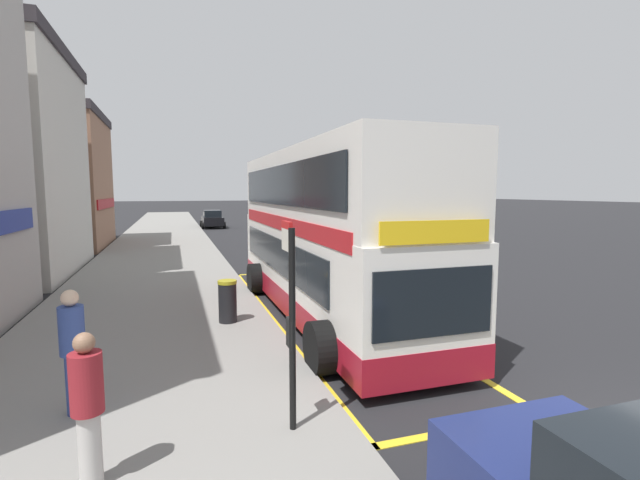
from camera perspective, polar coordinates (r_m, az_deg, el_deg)
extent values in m
plane|color=black|center=(36.22, -8.01, 0.83)|extent=(260.00, 260.00, 0.00)
cube|color=gray|center=(35.66, -19.15, 0.58)|extent=(6.00, 76.00, 0.14)
cube|color=white|center=(12.23, 0.51, -3.19)|extent=(2.42, 10.81, 2.30)
cube|color=white|center=(12.07, 0.52, 6.69)|extent=(2.39, 10.59, 1.90)
cube|color=maroon|center=(12.40, 0.51, -7.07)|extent=(2.44, 10.83, 0.60)
cube|color=#B2191E|center=(12.10, 0.51, 2.28)|extent=(2.45, 9.94, 0.36)
cube|color=black|center=(12.24, -5.55, -1.79)|extent=(0.04, 8.65, 0.90)
cube|color=black|center=(11.74, -5.21, 6.92)|extent=(0.04, 9.51, 1.00)
cube|color=black|center=(7.35, 14.26, -7.72)|extent=(2.13, 0.04, 1.10)
cube|color=yellow|center=(7.17, 14.49, 1.00)|extent=(1.93, 0.04, 0.36)
cylinder|color=black|center=(8.46, 0.59, -13.45)|extent=(0.56, 1.00, 1.00)
cylinder|color=black|center=(9.57, 15.78, -11.33)|extent=(0.56, 1.00, 1.00)
cylinder|color=black|center=(14.91, -7.93, -4.87)|extent=(0.56, 1.00, 1.00)
cylinder|color=black|center=(15.57, 1.55, -4.34)|extent=(0.56, 1.00, 1.00)
cube|color=yellow|center=(12.20, -6.22, -9.73)|extent=(0.16, 12.98, 0.01)
cube|color=yellow|center=(13.03, 6.02, -8.69)|extent=(0.16, 12.98, 0.01)
cube|color=yellow|center=(7.16, 17.68, -21.92)|extent=(2.95, 0.16, 0.01)
cube|color=yellow|center=(18.59, -6.09, -4.19)|extent=(2.95, 0.16, 0.01)
cylinder|color=black|center=(6.09, -3.52, -11.39)|extent=(0.09, 0.09, 2.73)
cube|color=silver|center=(6.09, -4.20, 0.04)|extent=(0.05, 0.42, 0.30)
cube|color=red|center=(6.07, -4.22, 1.91)|extent=(0.05, 0.42, 0.10)
cube|color=black|center=(6.20, -3.76, -11.71)|extent=(0.06, 0.28, 0.40)
cube|color=#9E7056|center=(31.23, -32.28, 6.04)|extent=(7.28, 8.28, 7.57)
cube|color=#383338|center=(31.54, -32.71, 13.38)|extent=(7.43, 8.44, 0.50)
cube|color=brown|center=(30.96, -33.13, 14.82)|extent=(0.60, 0.60, 0.90)
cube|color=#B2191E|center=(30.55, -25.43, 4.20)|extent=(0.08, 7.04, 0.56)
cube|color=black|center=(42.61, -13.48, 2.41)|extent=(1.76, 4.20, 0.72)
cube|color=black|center=(42.48, -13.50, 3.29)|extent=(1.52, 1.90, 0.60)
cylinder|color=black|center=(43.87, -14.83, 2.00)|extent=(0.22, 0.60, 0.60)
cylinder|color=black|center=(44.01, -12.40, 2.08)|extent=(0.22, 0.60, 0.60)
cylinder|color=black|center=(41.27, -14.62, 1.76)|extent=(0.22, 0.60, 0.60)
cylinder|color=black|center=(41.43, -12.04, 1.84)|extent=(0.22, 0.60, 0.60)
cube|color=#196066|center=(43.50, -3.70, 2.64)|extent=(1.76, 4.20, 0.72)
cube|color=black|center=(43.37, -3.67, 3.50)|extent=(1.52, 1.90, 0.60)
cylinder|color=black|center=(44.57, -5.28, 2.25)|extent=(0.22, 0.60, 0.60)
cylinder|color=black|center=(45.02, -2.95, 2.30)|extent=(0.22, 0.60, 0.60)
cylinder|color=black|center=(42.04, -4.48, 2.02)|extent=(0.22, 0.60, 0.60)
cylinder|color=black|center=(42.51, -2.03, 2.08)|extent=(0.22, 0.60, 0.60)
cylinder|color=#33478C|center=(7.66, -28.62, -15.72)|extent=(0.24, 0.24, 0.89)
cylinder|color=#33478C|center=(7.41, -28.94, -9.98)|extent=(0.34, 0.34, 0.70)
sphere|color=beige|center=(7.30, -29.14, -6.43)|extent=(0.24, 0.24, 0.24)
cylinder|color=#B7B2AD|center=(5.94, -27.10, -22.49)|extent=(0.24, 0.24, 0.84)
cylinder|color=maroon|center=(5.63, -27.49, -15.76)|extent=(0.34, 0.34, 0.66)
sphere|color=#8C664C|center=(5.48, -27.72, -11.46)|extent=(0.22, 0.22, 0.22)
cylinder|color=black|center=(11.38, -11.62, -7.80)|extent=(0.44, 0.44, 0.96)
cylinder|color=#A5991E|center=(11.27, -11.68, -5.23)|extent=(0.46, 0.46, 0.08)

